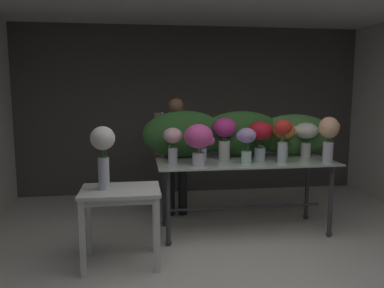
% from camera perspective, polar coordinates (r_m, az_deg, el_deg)
% --- Properties ---
extents(ground_plane, '(7.92, 7.92, 0.00)m').
position_cam_1_polar(ground_plane, '(4.83, 2.99, -12.23)').
color(ground_plane, silver).
extents(wall_back, '(5.66, 0.12, 2.67)m').
position_cam_1_polar(wall_back, '(6.31, -0.05, 4.99)').
color(wall_back, '#4C4742').
rests_on(wall_back, ground).
extents(display_table_glass, '(2.05, 0.82, 0.86)m').
position_cam_1_polar(display_table_glass, '(4.55, 7.80, -4.10)').
color(display_table_glass, '#B9C9BB').
rests_on(display_table_glass, ground).
extents(side_table_white, '(0.74, 0.55, 0.74)m').
position_cam_1_polar(side_table_white, '(3.75, -10.52, -8.09)').
color(side_table_white, white).
rests_on(side_table_white, ground).
extents(florist, '(0.57, 0.24, 1.58)m').
position_cam_1_polar(florist, '(5.07, -2.34, 0.03)').
color(florist, '#232328').
rests_on(florist, ground).
extents(foliage_backdrop, '(2.39, 0.31, 0.57)m').
position_cam_1_polar(foliage_backdrop, '(4.76, 6.76, 1.44)').
color(foliage_backdrop, '#2D6028').
rests_on(foliage_backdrop, display_table_glass).
extents(vase_fuchsia_hydrangea, '(0.33, 0.31, 0.45)m').
position_cam_1_polar(vase_fuchsia_hydrangea, '(4.14, 1.02, 0.72)').
color(vase_fuchsia_hydrangea, silver).
rests_on(vase_fuchsia_hydrangea, display_table_glass).
extents(vase_peach_dahlias, '(0.23, 0.22, 0.52)m').
position_cam_1_polar(vase_peach_dahlias, '(4.58, 19.60, 1.46)').
color(vase_peach_dahlias, silver).
rests_on(vase_peach_dahlias, display_table_glass).
extents(vase_sunset_anemones, '(0.28, 0.25, 0.42)m').
position_cam_1_polar(vase_sunset_anemones, '(4.73, 13.45, 1.25)').
color(vase_sunset_anemones, silver).
rests_on(vase_sunset_anemones, display_table_glass).
extents(vase_crimson_lilies, '(0.28, 0.28, 0.45)m').
position_cam_1_polar(vase_crimson_lilies, '(4.51, 10.05, 1.39)').
color(vase_crimson_lilies, silver).
rests_on(vase_crimson_lilies, display_table_glass).
extents(vase_magenta_carnations, '(0.28, 0.28, 0.49)m').
position_cam_1_polar(vase_magenta_carnations, '(4.52, 4.80, 1.59)').
color(vase_magenta_carnations, silver).
rests_on(vase_magenta_carnations, display_table_glass).
extents(vase_blush_snapdragons, '(0.21, 0.21, 0.40)m').
position_cam_1_polar(vase_blush_snapdragons, '(4.29, -2.87, 0.44)').
color(vase_blush_snapdragons, silver).
rests_on(vase_blush_snapdragons, display_table_glass).
extents(vase_violet_freesia, '(0.21, 0.20, 0.40)m').
position_cam_1_polar(vase_violet_freesia, '(4.48, 1.52, 1.00)').
color(vase_violet_freesia, silver).
rests_on(vase_violet_freesia, display_table_glass).
extents(vase_lilac_ranunculus, '(0.22, 0.21, 0.40)m').
position_cam_1_polar(vase_lilac_ranunculus, '(4.29, 8.05, 0.49)').
color(vase_lilac_ranunculus, silver).
rests_on(vase_lilac_ranunculus, display_table_glass).
extents(vase_scarlet_stock, '(0.21, 0.21, 0.49)m').
position_cam_1_polar(vase_scarlet_stock, '(4.40, 13.27, 1.12)').
color(vase_scarlet_stock, silver).
rests_on(vase_scarlet_stock, display_table_glass).
extents(vase_ivory_tulips, '(0.34, 0.28, 0.42)m').
position_cam_1_polar(vase_ivory_tulips, '(4.87, 16.54, 1.41)').
color(vase_ivory_tulips, silver).
rests_on(vase_ivory_tulips, display_table_glass).
extents(vase_white_roses_tall, '(0.23, 0.23, 0.60)m').
position_cam_1_polar(vase_white_roses_tall, '(3.66, -13.05, -0.69)').
color(vase_white_roses_tall, silver).
rests_on(vase_white_roses_tall, side_table_white).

